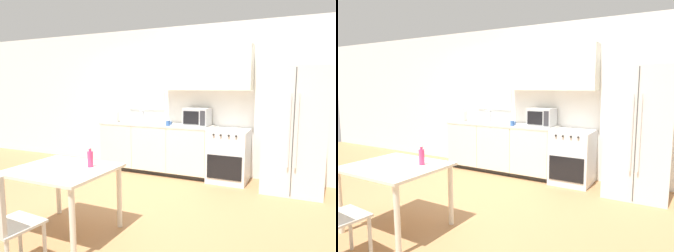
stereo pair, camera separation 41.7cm
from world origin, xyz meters
TOP-DOWN VIEW (x-y plane):
  - ground_plane at (0.00, 0.00)m, footprint 12.00×12.00m
  - wall_back at (0.08, 1.96)m, footprint 12.00×0.38m
  - kitchen_counter at (-0.36, 1.67)m, footprint 2.13×0.62m
  - oven_range at (1.02, 1.65)m, footprint 0.64×0.66m
  - refrigerator at (2.02, 1.58)m, footprint 0.87×0.81m
  - kitchen_sink at (-0.71, 1.67)m, footprint 0.70×0.40m
  - microwave at (0.42, 1.75)m, footprint 0.43×0.38m
  - coffee_mug at (-0.03, 1.51)m, footprint 0.11×0.08m
  - grocery_bag_0 at (-1.23, 1.56)m, footprint 0.24×0.22m
  - dining_table at (-0.18, -0.92)m, footprint 1.03×0.88m
  - dining_chair_near at (-0.07, -1.74)m, footprint 0.43×0.43m
  - drink_bottle at (0.06, -0.76)m, footprint 0.06×0.06m

SIDE VIEW (x-z plane):
  - ground_plane at x=0.00m, z-range 0.00..0.00m
  - oven_range at x=1.02m, z-range 0.00..0.88m
  - kitchen_counter at x=-0.36m, z-range 0.00..0.91m
  - dining_chair_near at x=-0.07m, z-range 0.07..1.00m
  - dining_table at x=-0.18m, z-range 0.26..1.00m
  - drink_bottle at x=0.06m, z-range 0.72..0.94m
  - kitchen_sink at x=-0.71m, z-range 0.80..1.04m
  - refrigerator at x=2.02m, z-range 0.00..1.89m
  - coffee_mug at x=-0.03m, z-range 0.91..1.00m
  - grocery_bag_0 at x=-1.23m, z-range 0.89..1.19m
  - microwave at x=0.42m, z-range 0.91..1.22m
  - wall_back at x=0.08m, z-range 0.10..2.80m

